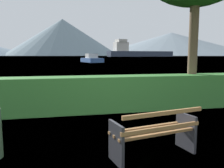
{
  "coord_description": "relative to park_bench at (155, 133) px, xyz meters",
  "views": [
    {
      "loc": [
        -1.51,
        -3.64,
        1.76
      ],
      "look_at": [
        0.0,
        3.42,
        0.84
      ],
      "focal_mm": 36.97,
      "sensor_mm": 36.0,
      "label": 1
    }
  ],
  "objects": [
    {
      "name": "water_surface",
      "position": [
        -0.01,
        308.15,
        -0.42
      ],
      "size": [
        620.0,
        620.0,
        0.0
      ],
      "primitive_type": "plane",
      "color": "slate",
      "rests_on": "ground_plane"
    },
    {
      "name": "hedge_row",
      "position": [
        -0.01,
        3.45,
        0.13
      ],
      "size": [
        12.13,
        0.86,
        1.1
      ],
      "primitive_type": "cube",
      "color": "#387A33",
      "rests_on": "ground_plane"
    },
    {
      "name": "park_bench",
      "position": [
        0.0,
        0.0,
        0.0
      ],
      "size": [
        1.59,
        0.86,
        0.87
      ],
      "color": "olive",
      "rests_on": "ground_plane"
    },
    {
      "name": "cargo_ship_large",
      "position": [
        73.5,
        227.44,
        4.4
      ],
      "size": [
        72.82,
        22.67,
        17.23
      ],
      "color": "#2D384C",
      "rests_on": "water_surface"
    },
    {
      "name": "ground_plane",
      "position": [
        -0.01,
        0.06,
        -0.42
      ],
      "size": [
        1400.0,
        1400.0,
        0.0
      ],
      "primitive_type": "plane",
      "color": "#4C6B33"
    },
    {
      "name": "sailboat_mid",
      "position": [
        5.27,
        51.7,
        0.3
      ],
      "size": [
        4.73,
        9.04,
        2.06
      ],
      "color": "#335693",
      "rests_on": "water_surface"
    },
    {
      "name": "distant_hills",
      "position": [
        52.33,
        546.73,
        29.74
      ],
      "size": [
        860.21,
        407.41,
        81.62
      ],
      "color": "slate",
      "rests_on": "ground_plane"
    }
  ]
}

